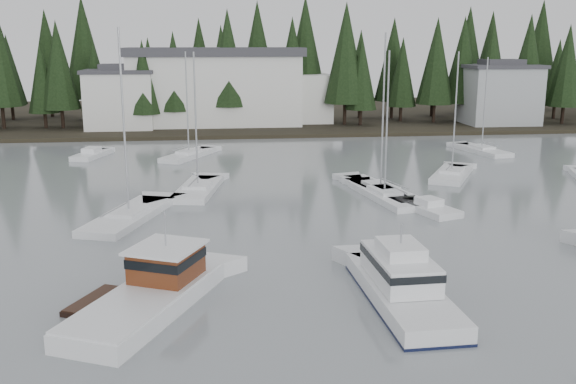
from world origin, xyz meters
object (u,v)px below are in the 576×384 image
sailboat_1 (129,218)px  house_east_a (499,93)px  house_west (120,98)px  sailboat_9 (481,152)px  harbor_inn (229,87)px  sailboat_10 (452,176)px  sailboat_5 (384,197)px  sailboat_3 (189,156)px  runabout_3 (92,156)px  lobster_boat_brown (150,296)px  cabin_cruiser_center (401,288)px  runabout_1 (429,210)px  sailboat_8 (198,191)px  sailboat_13 (380,192)px

sailboat_1 → house_east_a: bearing=-27.8°
house_west → sailboat_9: sailboat_9 is taller
harbor_inn → sailboat_10: 43.31m
sailboat_5 → sailboat_9: size_ratio=1.09×
sailboat_5 → sailboat_1: bearing=91.9°
harbor_inn → sailboat_5: bearing=-76.6°
sailboat_3 → runabout_3: bearing=110.2°
lobster_boat_brown → cabin_cruiser_center: size_ratio=1.04×
cabin_cruiser_center → sailboat_1: (-14.74, 16.30, -0.58)m
cabin_cruiser_center → runabout_1: cabin_cruiser_center is taller
cabin_cruiser_center → sailboat_3: sailboat_3 is taller
sailboat_8 → sailboat_13: 15.06m
sailboat_10 → sailboat_1: bearing=142.1°
sailboat_3 → runabout_3: size_ratio=1.82×
cabin_cruiser_center → sailboat_10: (12.96, 27.66, -0.58)m
house_east_a → runabout_3: (-54.56, -19.26, -4.77)m
sailboat_9 → runabout_3: 43.18m
sailboat_3 → runabout_1: (18.19, -25.25, 0.07)m
harbor_inn → sailboat_8: harbor_inn is taller
cabin_cruiser_center → sailboat_3: (-11.42, 41.12, -0.58)m
house_west → sailboat_3: size_ratio=0.81×
cabin_cruiser_center → sailboat_9: 45.67m
house_east_a → runabout_1: house_east_a is taller
sailboat_3 → sailboat_9: size_ratio=1.06×
harbor_inn → sailboat_1: size_ratio=2.17×
lobster_boat_brown → runabout_3: (-10.00, 41.92, -0.43)m
lobster_boat_brown → sailboat_13: bearing=-12.8°
house_east_a → sailboat_8: (-42.81, -37.46, -4.84)m
harbor_inn → runabout_3: (-15.60, -23.60, -5.64)m
house_east_a → runabout_3: size_ratio=1.65×
sailboat_3 → sailboat_13: (16.22, -19.00, 0.00)m
sailboat_1 → sailboat_13: size_ratio=1.02×
harbor_inn → sailboat_13: (11.06, -43.93, -5.71)m
sailboat_8 → sailboat_13: size_ratio=0.89×
runabout_3 → sailboat_3: bearing=-81.4°
sailboat_9 → runabout_1: 28.50m
lobster_boat_brown → sailboat_1: sailboat_1 is taller
harbor_inn → runabout_1: harbor_inn is taller
sailboat_13 → house_west: bearing=18.2°
house_west → harbor_inn: harbor_inn is taller
cabin_cruiser_center → sailboat_8: 26.28m
house_west → sailboat_8: sailboat_8 is taller
sailboat_5 → runabout_3: (-26.52, 22.11, 0.07)m
lobster_boat_brown → runabout_1: bearing=-25.7°
harbor_inn → sailboat_3: bearing=-101.7°
lobster_boat_brown → runabout_1: lobster_boat_brown is taller
sailboat_13 → sailboat_8: bearing=67.4°
house_east_a → runabout_3: house_east_a is taller
sailboat_1 → sailboat_9: 43.33m
sailboat_8 → sailboat_9: size_ratio=1.08×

